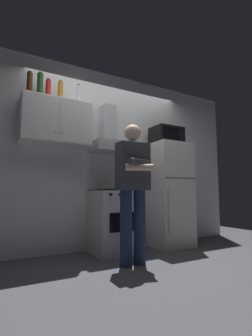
{
  "coord_description": "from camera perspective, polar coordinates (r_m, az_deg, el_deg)",
  "views": [
    {
      "loc": [
        -1.55,
        -2.84,
        0.81
      ],
      "look_at": [
        0.0,
        0.0,
        1.15
      ],
      "focal_mm": 26.11,
      "sensor_mm": 36.0,
      "label": 1
    }
  ],
  "objects": [
    {
      "name": "back_wall_tiled",
      "position": [
        3.81,
        -4.34,
        2.18
      ],
      "size": [
        4.8,
        0.1,
        2.7
      ],
      "primitive_type": "cube",
      "color": "white",
      "rests_on": "ground_plane"
    },
    {
      "name": "microwave",
      "position": [
        4.06,
        9.43,
        7.32
      ],
      "size": [
        0.48,
        0.37,
        0.28
      ],
      "color": "black",
      "rests_on": "refrigerator"
    },
    {
      "name": "bottle_wine_green",
      "position": [
        3.52,
        -19.42,
        17.8
      ],
      "size": [
        0.08,
        0.08,
        0.33
      ],
      "color": "#19471E",
      "rests_on": "upper_cabinet"
    },
    {
      "name": "bottle_rum_dark",
      "position": [
        3.5,
        -21.59,
        17.85
      ],
      "size": [
        0.07,
        0.07,
        0.31
      ],
      "color": "#47230F",
      "rests_on": "upper_cabinet"
    },
    {
      "name": "stove_oven",
      "position": [
        3.45,
        -2.78,
        -12.26
      ],
      "size": [
        0.6,
        0.62,
        0.87
      ],
      "color": "white",
      "rests_on": "ground_plane"
    },
    {
      "name": "bottle_liquor_amber",
      "position": [
        3.61,
        -15.07,
        16.8
      ],
      "size": [
        0.07,
        0.07,
        0.31
      ],
      "color": "#B7721E",
      "rests_on": "upper_cabinet"
    },
    {
      "name": "refrigerator",
      "position": [
        3.94,
        9.83,
        -6.05
      ],
      "size": [
        0.6,
        0.62,
        1.6
      ],
      "color": "white",
      "rests_on": "ground_plane"
    },
    {
      "name": "upper_cabinet",
      "position": [
        3.42,
        -15.97,
        10.2
      ],
      "size": [
        0.9,
        0.37,
        0.6
      ],
      "color": "white"
    },
    {
      "name": "bottle_soda_red",
      "position": [
        3.59,
        -17.73,
        16.97
      ],
      "size": [
        0.07,
        0.07,
        0.3
      ],
      "color": "red",
      "rests_on": "upper_cabinet"
    },
    {
      "name": "person_standing",
      "position": [
        2.88,
        1.67,
        -4.2
      ],
      "size": [
        0.38,
        0.33,
        1.64
      ],
      "color": "navy",
      "rests_on": "ground_plane"
    },
    {
      "name": "range_hood",
      "position": [
        3.63,
        -3.56,
        6.54
      ],
      "size": [
        0.6,
        0.44,
        0.75
      ],
      "color": "#B7BABF"
    },
    {
      "name": "ground_plane",
      "position": [
        3.33,
        0.0,
        -20.06
      ],
      "size": [
        7.0,
        7.0,
        0.0
      ],
      "primitive_type": "plane",
      "color": "#4C4C51"
    },
    {
      "name": "bottle_vodka_clear",
      "position": [
        3.63,
        -11.07,
        16.41
      ],
      "size": [
        0.07,
        0.07,
        0.29
      ],
      "color": "silver",
      "rests_on": "upper_cabinet"
    }
  ]
}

